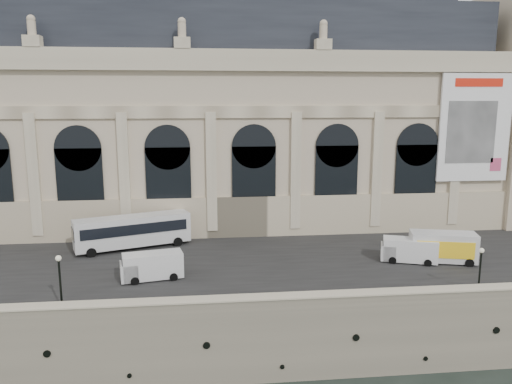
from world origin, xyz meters
TOP-DOWN VIEW (x-y plane):
  - ground at (0.00, 0.00)m, footprint 260.00×260.00m
  - quay at (0.00, 35.00)m, footprint 160.00×70.00m
  - street at (0.00, 14.00)m, footprint 160.00×24.00m
  - parapet at (0.00, 0.60)m, footprint 160.00×1.40m
  - museum at (-5.98, 30.86)m, footprint 69.00×18.70m
  - bus_left at (-17.89, 18.59)m, footprint 12.75×6.67m
  - van_b at (-15.14, 8.54)m, footprint 5.94×3.19m
  - van_c at (10.56, 10.87)m, footprint 5.91×3.79m
  - box_truck at (13.79, 10.51)m, footprint 8.11×4.30m
  - lamp_left at (-21.34, 2.37)m, footprint 0.46×0.46m
  - lamp_right at (13.34, 2.01)m, footprint 0.42×0.42m

SIDE VIEW (x-z plane):
  - ground at x=0.00m, z-range 0.00..0.00m
  - quay at x=0.00m, z-range 0.00..6.00m
  - street at x=0.00m, z-range 6.00..6.06m
  - parapet at x=0.00m, z-range 6.01..7.22m
  - van_c at x=10.56m, z-range 6.03..8.49m
  - van_b at x=-15.14m, z-range 6.03..8.54m
  - box_truck at x=13.79m, z-range 6.01..9.13m
  - lamp_right at x=13.34m, z-range 5.99..10.09m
  - bus_left at x=-17.89m, z-range 6.22..9.94m
  - lamp_left at x=-21.34m, z-range 5.99..10.54m
  - museum at x=-5.98m, z-range 5.17..34.27m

